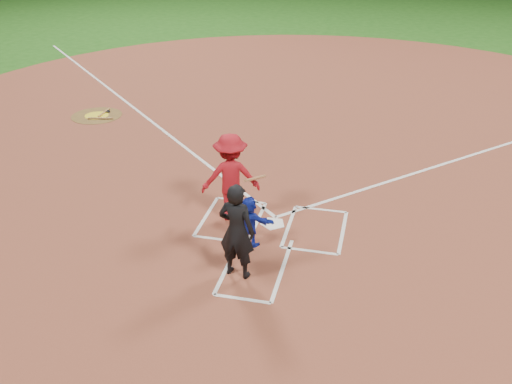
% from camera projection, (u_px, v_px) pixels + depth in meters
% --- Properties ---
extents(ground, '(120.00, 120.00, 0.00)m').
position_uv_depth(ground, '(273.00, 224.00, 13.00)').
color(ground, '#1D5214').
rests_on(ground, ground).
extents(home_plate_dirt, '(28.00, 28.00, 0.01)m').
position_uv_depth(home_plate_dirt, '(311.00, 130.00, 18.18)').
color(home_plate_dirt, brown).
rests_on(home_plate_dirt, ground).
extents(home_plate, '(0.60, 0.60, 0.02)m').
position_uv_depth(home_plate, '(273.00, 224.00, 12.99)').
color(home_plate, white).
rests_on(home_plate, home_plate_dirt).
extents(on_deck_circle, '(1.70, 1.70, 0.01)m').
position_uv_depth(on_deck_circle, '(97.00, 116.00, 19.36)').
color(on_deck_circle, brown).
rests_on(on_deck_circle, home_plate_dirt).
extents(on_deck_logo, '(0.80, 0.80, 0.00)m').
position_uv_depth(on_deck_logo, '(97.00, 115.00, 19.36)').
color(on_deck_logo, yellow).
rests_on(on_deck_logo, on_deck_circle).
extents(on_deck_bat_a, '(0.08, 0.84, 0.06)m').
position_uv_depth(on_deck_bat_a, '(104.00, 112.00, 19.53)').
color(on_deck_bat_a, '#A06F3B').
rests_on(on_deck_bat_a, on_deck_circle).
extents(on_deck_bat_c, '(0.83, 0.24, 0.06)m').
position_uv_depth(on_deck_bat_c, '(101.00, 118.00, 19.02)').
color(on_deck_bat_c, brown).
rests_on(on_deck_bat_c, on_deck_circle).
extents(bat_weight_donut, '(0.19, 0.19, 0.05)m').
position_uv_depth(bat_weight_donut, '(107.00, 111.00, 19.65)').
color(bat_weight_donut, black).
rests_on(bat_weight_donut, on_deck_circle).
extents(catcher, '(1.10, 0.56, 1.14)m').
position_uv_depth(catcher, '(249.00, 221.00, 11.98)').
color(catcher, '#1426AA').
rests_on(catcher, home_plate_dirt).
extents(umpire, '(0.79, 0.58, 1.99)m').
position_uv_depth(umpire, '(237.00, 231.00, 10.82)').
color(umpire, black).
rests_on(umpire, home_plate_dirt).
extents(chalk_markings, '(28.35, 17.32, 0.01)m').
position_uv_depth(chalk_markings, '(308.00, 138.00, 17.56)').
color(chalk_markings, white).
rests_on(chalk_markings, home_plate_dirt).
extents(batter_at_plate, '(1.52, 1.15, 2.06)m').
position_uv_depth(batter_at_plate, '(231.00, 177.00, 12.80)').
color(batter_at_plate, '#A9121C').
rests_on(batter_at_plate, home_plate_dirt).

